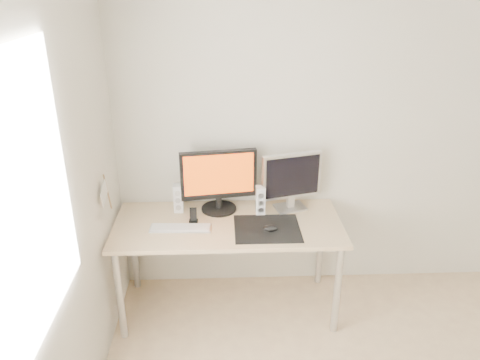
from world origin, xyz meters
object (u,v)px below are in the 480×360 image
second_monitor (292,179)px  speaker_right (260,200)px  speaker_left (178,198)px  main_monitor (219,179)px  keyboard (181,228)px  desk (228,232)px  phone_dock (193,218)px  mouse (271,228)px

second_monitor → speaker_right: bearing=-163.2°
speaker_left → speaker_right: 0.60m
main_monitor → keyboard: main_monitor is taller
desk → speaker_right: 0.33m
speaker_left → phone_dock: speaker_left is taller
desk → main_monitor: size_ratio=2.90×
speaker_left → speaker_right: size_ratio=1.00×
desk → second_monitor: second_monitor is taller
mouse → speaker_left: 0.72m
mouse → phone_dock: (-0.53, 0.14, 0.01)m
desk → second_monitor: size_ratio=3.60×
desk → keyboard: size_ratio=3.76×
speaker_right → phone_dock: (-0.48, -0.12, -0.07)m
second_monitor → keyboard: (-0.79, -0.28, -0.23)m
mouse → main_monitor: bearing=137.3°
mouse → main_monitor: size_ratio=0.18×
speaker_left → keyboard: size_ratio=0.49×
second_monitor → keyboard: bearing=-160.7°
mouse → second_monitor: second_monitor is taller
main_monitor → speaker_right: main_monitor is taller
main_monitor → keyboard: size_ratio=1.30×
speaker_right → phone_dock: speaker_right is taller
mouse → main_monitor: 0.53m
mouse → speaker_right: speaker_right is taller
desk → keyboard: 0.35m
desk → keyboard: keyboard is taller
speaker_right → phone_dock: 0.50m
desk → keyboard: bearing=-167.1°
mouse → speaker_left: bearing=153.7°
mouse → desk: (-0.29, 0.13, -0.10)m
keyboard → speaker_left: bearing=96.7°
speaker_left → keyboard: (0.03, -0.27, -0.10)m
mouse → keyboard: 0.62m
phone_dock → main_monitor: bearing=44.5°
speaker_right → keyboard: (-0.56, -0.21, -0.10)m
speaker_right → mouse: bearing=-79.2°
speaker_left → speaker_right: same height
mouse → speaker_right: 0.28m
main_monitor → phone_dock: bearing=-135.5°
main_monitor → keyboard: (-0.26, -0.27, -0.25)m
desk → main_monitor: (-0.06, 0.20, 0.33)m
mouse → keyboard: size_ratio=0.24×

